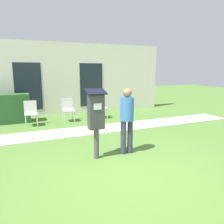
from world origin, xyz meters
TOP-DOWN VIEW (x-y plane):
  - ground_plane at (0.00, 0.00)m, footprint 40.00×40.00m
  - sidewalk at (0.00, 3.34)m, footprint 12.00×1.10m
  - building_facade at (0.00, 6.60)m, footprint 10.00×0.26m
  - parking_meter at (-0.26, 1.04)m, footprint 0.44×0.31m
  - person_standing at (0.52, 1.05)m, footprint 0.32×0.32m
  - outdoor_chair_left at (-1.44, 4.85)m, footprint 0.44×0.44m
  - outdoor_chair_middle at (-0.05, 5.00)m, footprint 0.44×0.44m
  - outdoor_chair_right at (1.33, 5.06)m, footprint 0.44×0.44m

SIDE VIEW (x-z plane):
  - ground_plane at x=0.00m, z-range 0.00..0.00m
  - sidewalk at x=0.00m, z-range 0.00..0.02m
  - outdoor_chair_left at x=-1.44m, z-range 0.08..0.98m
  - outdoor_chair_middle at x=-0.05m, z-range 0.08..0.98m
  - outdoor_chair_right at x=1.33m, z-range 0.08..0.98m
  - person_standing at x=0.52m, z-range 0.14..1.72m
  - parking_meter at x=-0.26m, z-range 0.22..1.81m
  - building_facade at x=0.00m, z-range 0.00..3.20m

